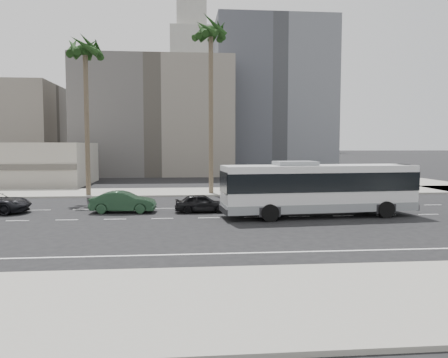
{
  "coord_description": "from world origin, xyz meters",
  "views": [
    {
      "loc": [
        -7.64,
        -28.21,
        4.73
      ],
      "look_at": [
        -4.64,
        4.0,
        2.22
      ],
      "focal_mm": 35.2,
      "sensor_mm": 36.0,
      "label": 1
    }
  ],
  "objects": [
    {
      "name": "palm_near",
      "position": [
        -4.99,
        13.68,
        15.01
      ],
      "size": [
        4.92,
        4.92,
        16.57
      ],
      "rotation": [
        0.0,
        0.0,
        -0.21
      ],
      "color": "brown",
      "rests_on": "ground"
    },
    {
      "name": "palm_mid",
      "position": [
        -16.39,
        13.09,
        13.04
      ],
      "size": [
        4.68,
        4.68,
        14.49
      ],
      "rotation": [
        0.0,
        0.0,
        0.42
      ],
      "color": "brown",
      "rests_on": "ground"
    },
    {
      "name": "sidewalk_north",
      "position": [
        0.0,
        15.5,
        0.07
      ],
      "size": [
        120.0,
        7.0,
        0.15
      ],
      "primitive_type": "cube",
      "color": "gray",
      "rests_on": "ground"
    },
    {
      "name": "car_a",
      "position": [
        -6.36,
        2.52,
        0.65
      ],
      "size": [
        1.63,
        3.83,
        1.29
      ],
      "primitive_type": "imported",
      "rotation": [
        0.0,
        0.0,
        1.6
      ],
      "color": "black",
      "rests_on": "ground"
    },
    {
      "name": "ground",
      "position": [
        0.0,
        0.0,
        0.0
      ],
      "size": [
        700.0,
        700.0,
        0.0
      ],
      "primitive_type": "plane",
      "color": "black",
      "rests_on": "ground"
    },
    {
      "name": "city_bus",
      "position": [
        1.28,
        -0.05,
        1.93
      ],
      "size": [
        13.01,
        3.95,
        3.68
      ],
      "rotation": [
        0.0,
        0.0,
        0.09
      ],
      "color": "silver",
      "rests_on": "ground"
    },
    {
      "name": "midrise_gray_center",
      "position": [
        8.0,
        52.0,
        13.0
      ],
      "size": [
        20.0,
        20.0,
        26.0
      ],
      "primitive_type": "cube",
      "color": "#4F5159",
      "rests_on": "ground"
    },
    {
      "name": "civic_tower",
      "position": [
        -2.0,
        250.0,
        38.83
      ],
      "size": [
        42.0,
        42.0,
        129.0
      ],
      "color": "#B6B3A8",
      "rests_on": "ground"
    },
    {
      "name": "midrise_beige_west",
      "position": [
        -12.0,
        45.0,
        9.0
      ],
      "size": [
        24.0,
        18.0,
        18.0
      ],
      "primitive_type": "cube",
      "color": "#5D5A56",
      "rests_on": "ground"
    },
    {
      "name": "car_b",
      "position": [
        -11.86,
        2.91,
        0.74
      ],
      "size": [
        1.83,
        4.6,
        1.49
      ],
      "primitive_type": "imported",
      "rotation": [
        0.0,
        0.0,
        1.51
      ],
      "color": "#1D3A24",
      "rests_on": "ground"
    },
    {
      "name": "midrise_beige_far",
      "position": [
        -38.0,
        50.0,
        7.5
      ],
      "size": [
        18.0,
        16.0,
        15.0
      ],
      "primitive_type": "cube",
      "color": "#5D5A56",
      "rests_on": "ground"
    },
    {
      "name": "highrise_far",
      "position": [
        70.0,
        260.0,
        30.0
      ],
      "size": [
        22.0,
        22.0,
        60.0
      ],
      "primitive_type": "cube",
      "color": "slate",
      "rests_on": "ground"
    },
    {
      "name": "sidewalk_south",
      "position": [
        0.0,
        -15.5,
        0.07
      ],
      "size": [
        120.0,
        7.0,
        0.15
      ],
      "primitive_type": "cube",
      "color": "gray",
      "rests_on": "ground"
    },
    {
      "name": "highrise_right",
      "position": [
        45.0,
        230.0,
        35.0
      ],
      "size": [
        26.0,
        26.0,
        70.0
      ],
      "primitive_type": "cube",
      "color": "slate",
      "rests_on": "ground"
    }
  ]
}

